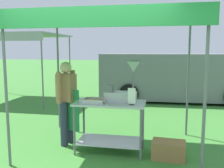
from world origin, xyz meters
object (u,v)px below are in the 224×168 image
(donut_tray, at_px, (95,101))
(supply_crate, at_px, (169,150))
(van_grey, at_px, (178,76))
(neighbour_tent, at_px, (19,36))
(donut_cart, at_px, (110,117))
(vendor, at_px, (67,99))
(menu_sign, at_px, (132,98))
(stall_canopy, at_px, (111,21))
(donut_fryer, at_px, (123,88))

(donut_tray, height_order, supply_crate, donut_tray)
(van_grey, bearing_deg, supply_crate, -95.34)
(neighbour_tent, bearing_deg, donut_cart, -44.21)
(vendor, xyz_separation_m, van_grey, (2.41, 4.92, -0.02))
(menu_sign, bearing_deg, stall_canopy, 147.34)
(donut_cart, distance_m, menu_sign, 0.59)
(donut_fryer, relative_size, supply_crate, 1.29)
(stall_canopy, distance_m, donut_fryer, 1.18)
(stall_canopy, bearing_deg, donut_fryer, -7.90)
(stall_canopy, xyz_separation_m, neighbour_tent, (-4.12, 3.91, -0.02))
(vendor, bearing_deg, neighbour_tent, 130.31)
(donut_tray, distance_m, menu_sign, 0.67)
(stall_canopy, bearing_deg, menu_sign, -32.66)
(menu_sign, distance_m, van_grey, 5.39)
(vendor, relative_size, supply_crate, 2.78)
(menu_sign, height_order, supply_crate, menu_sign)
(supply_crate, bearing_deg, donut_cart, 172.90)
(donut_tray, bearing_deg, neighbour_tent, 133.28)
(van_grey, bearing_deg, neighbour_tent, -168.97)
(donut_cart, xyz_separation_m, donut_fryer, (0.23, 0.07, 0.52))
(neighbour_tent, bearing_deg, menu_sign, -42.66)
(donut_fryer, distance_m, neighbour_tent, 5.98)
(donut_tray, height_order, van_grey, van_grey)
(donut_tray, xyz_separation_m, neighbour_tent, (-3.86, 4.10, 1.37))
(donut_tray, relative_size, neighbour_tent, 0.12)
(donut_cart, bearing_deg, supply_crate, -7.10)
(donut_cart, bearing_deg, neighbour_tent, 135.79)
(neighbour_tent, bearing_deg, supply_crate, -38.74)
(stall_canopy, relative_size, neighbour_tent, 1.01)
(neighbour_tent, bearing_deg, van_grey, 11.03)
(donut_cart, height_order, neighbour_tent, neighbour_tent)
(stall_canopy, distance_m, supply_crate, 2.42)
(menu_sign, height_order, vendor, vendor)
(donut_tray, relative_size, vendor, 0.24)
(donut_fryer, height_order, van_grey, van_grey)
(donut_tray, xyz_separation_m, menu_sign, (0.66, -0.07, 0.10))
(donut_cart, height_order, donut_tray, donut_tray)
(stall_canopy, height_order, donut_tray, stall_canopy)
(menu_sign, xyz_separation_m, supply_crate, (0.63, 0.03, -0.89))
(donut_tray, bearing_deg, vendor, 155.45)
(supply_crate, height_order, neighbour_tent, neighbour_tent)
(menu_sign, bearing_deg, donut_fryer, 127.95)
(stall_canopy, relative_size, supply_crate, 5.37)
(donut_fryer, xyz_separation_m, neighbour_tent, (-4.35, 3.94, 1.14))
(donut_cart, bearing_deg, vendor, 167.72)
(donut_fryer, xyz_separation_m, van_grey, (1.30, 5.04, -0.28))
(donut_fryer, bearing_deg, supply_crate, -13.60)
(donut_cart, distance_m, neighbour_tent, 5.98)
(van_grey, relative_size, neighbour_tent, 1.81)
(supply_crate, bearing_deg, van_grey, 84.66)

